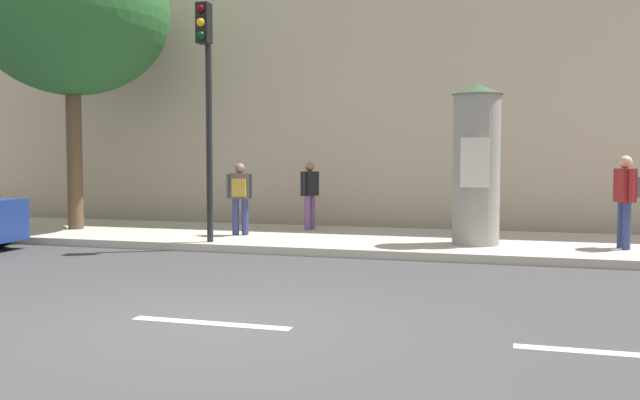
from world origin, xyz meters
name	(u,v)px	position (x,y,z in m)	size (l,w,h in m)	color
ground_plane	(210,323)	(0.00, 0.00, 0.00)	(80.00, 80.00, 0.00)	#38383A
sidewalk_curb	(358,240)	(0.00, 7.00, 0.07)	(36.00, 4.00, 0.15)	#B2ADA3
lane_markings	(210,323)	(0.00, 0.00, 0.00)	(25.80, 0.16, 0.01)	silver
building_backdrop	(400,60)	(0.00, 12.00, 4.44)	(36.00, 5.00, 8.89)	#B7A893
traffic_light	(206,84)	(-2.55, 5.24, 3.17)	(0.24, 0.45, 4.50)	black
poster_column	(476,164)	(2.38, 6.39, 1.66)	(0.95, 0.95, 2.99)	gray
street_tree	(71,13)	(-6.57, 6.71, 5.02)	(4.35, 4.35, 6.74)	brown
pedestrian_in_light_jacket	(240,193)	(-2.45, 6.57, 1.04)	(0.56, 0.46, 1.51)	navy
pedestrian_with_backpack	(310,191)	(-1.37, 8.04, 1.04)	(0.32, 0.60, 1.53)	#724C84
pedestrian_in_dark_shirt	(626,193)	(4.97, 6.47, 1.14)	(0.46, 0.60, 1.66)	navy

